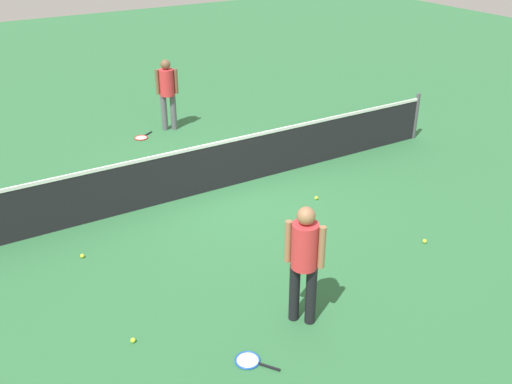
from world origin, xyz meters
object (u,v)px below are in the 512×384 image
(player_far_side, at_px, (167,89))
(tennis_ball_by_net, at_px, (300,260))
(tennis_ball_midcourt, at_px, (316,198))
(player_near_side, at_px, (304,256))
(tennis_ball_stray_left, at_px, (82,256))
(tennis_racket_near_player, at_px, (250,361))
(tennis_ball_near_player, at_px, (425,241))
(tennis_racket_far_player, at_px, (142,137))
(tennis_ball_baseline, at_px, (133,340))

(player_far_side, distance_m, tennis_ball_by_net, 6.45)
(tennis_ball_by_net, height_order, tennis_ball_midcourt, same)
(tennis_ball_midcourt, bearing_deg, player_near_side, -129.63)
(player_far_side, height_order, tennis_ball_stray_left, player_far_side)
(tennis_ball_midcourt, bearing_deg, tennis_ball_by_net, -133.06)
(player_far_side, bearing_deg, tennis_racket_near_player, -106.88)
(tennis_ball_near_player, distance_m, tennis_ball_by_net, 2.13)
(tennis_racket_near_player, bearing_deg, tennis_ball_near_player, 12.76)
(player_far_side, bearing_deg, tennis_ball_near_player, -78.24)
(tennis_racket_far_player, bearing_deg, player_near_side, -94.58)
(tennis_ball_by_net, bearing_deg, tennis_ball_baseline, -171.95)
(player_near_side, bearing_deg, tennis_ball_midcourt, 50.37)
(tennis_racket_near_player, distance_m, tennis_ball_baseline, 1.51)
(player_near_side, bearing_deg, tennis_racket_near_player, -162.21)
(player_far_side, bearing_deg, tennis_racket_far_player, -167.04)
(player_near_side, bearing_deg, player_far_side, 79.56)
(tennis_racket_far_player, distance_m, tennis_ball_by_net, 6.17)
(player_far_side, bearing_deg, tennis_ball_stray_left, -127.43)
(tennis_racket_near_player, height_order, tennis_ball_baseline, tennis_ball_baseline)
(tennis_racket_far_player, xyz_separation_m, tennis_ball_near_player, (2.24, -6.76, 0.02))
(tennis_ball_midcourt, relative_size, tennis_ball_baseline, 1.00)
(player_far_side, xyz_separation_m, tennis_racket_near_player, (-2.37, -7.81, -1.00))
(player_far_side, distance_m, tennis_racket_near_player, 8.22)
(player_far_side, height_order, tennis_racket_far_player, player_far_side)
(player_near_side, distance_m, tennis_ball_by_net, 1.69)
(tennis_ball_midcourt, bearing_deg, tennis_ball_baseline, -155.61)
(player_near_side, distance_m, tennis_racket_near_player, 1.44)
(tennis_racket_near_player, bearing_deg, tennis_ball_baseline, 135.78)
(tennis_ball_by_net, xyz_separation_m, tennis_ball_stray_left, (-2.85, 1.85, 0.00))
(tennis_ball_near_player, height_order, tennis_ball_midcourt, same)
(tennis_racket_near_player, relative_size, tennis_ball_by_net, 8.72)
(tennis_ball_near_player, xyz_separation_m, tennis_ball_midcourt, (-0.60, 2.14, 0.00))
(player_near_side, height_order, tennis_ball_by_net, player_near_side)
(tennis_ball_midcourt, distance_m, tennis_ball_stray_left, 4.30)
(tennis_ball_baseline, bearing_deg, tennis_ball_near_player, -2.24)
(player_near_side, xyz_separation_m, tennis_ball_baseline, (-2.07, 0.74, -0.98))
(tennis_racket_near_player, bearing_deg, tennis_ball_midcourt, 43.07)
(tennis_racket_far_player, bearing_deg, player_far_side, 12.96)
(tennis_racket_far_player, relative_size, tennis_ball_near_player, 8.81)
(tennis_ball_near_player, bearing_deg, tennis_ball_midcourt, 105.67)
(tennis_racket_near_player, distance_m, tennis_ball_by_net, 2.29)
(player_far_side, height_order, tennis_ball_midcourt, player_far_side)
(player_near_side, xyz_separation_m, tennis_ball_stray_left, (-2.06, 2.99, -0.98))
(player_far_side, distance_m, tennis_racket_far_player, 1.29)
(tennis_racket_far_player, xyz_separation_m, tennis_ball_midcourt, (1.64, -4.62, 0.02))
(tennis_ball_by_net, relative_size, tennis_ball_baseline, 1.00)
(tennis_ball_near_player, xyz_separation_m, tennis_ball_by_net, (-2.04, 0.60, 0.00))
(tennis_ball_baseline, relative_size, tennis_ball_stray_left, 1.00)
(player_near_side, relative_size, tennis_ball_stray_left, 25.76)
(tennis_ball_midcourt, bearing_deg, tennis_racket_far_player, 109.54)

